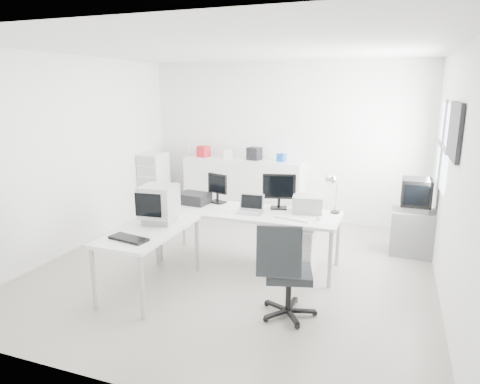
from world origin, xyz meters
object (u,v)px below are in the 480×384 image
(crt_tv, at_px, (416,195))
(sideboard, at_px, (244,188))
(main_desk, at_px, (248,237))
(drawer_pedestal, at_px, (300,248))
(lcd_monitor_large, at_px, (279,192))
(laptop, at_px, (250,204))
(lcd_monitor_small, at_px, (217,189))
(crt_monitor, at_px, (159,206))
(office_chair, at_px, (289,269))
(laser_printer, at_px, (308,204))
(inkjet_printer, at_px, (194,198))
(tv_cabinet, at_px, (412,232))
(side_desk, at_px, (150,259))
(filing_cabinet, at_px, (154,185))

(crt_tv, xyz_separation_m, sideboard, (-2.89, 0.88, -0.33))
(main_desk, relative_size, drawer_pedestal, 4.00)
(lcd_monitor_large, bearing_deg, laptop, -144.47)
(drawer_pedestal, bearing_deg, lcd_monitor_small, 170.91)
(crt_monitor, bearing_deg, drawer_pedestal, 24.08)
(laptop, xyz_separation_m, office_chair, (0.79, -1.05, -0.34))
(laptop, relative_size, crt_tv, 0.74)
(laser_printer, xyz_separation_m, sideboard, (-1.54, 1.82, -0.32))
(inkjet_printer, bearing_deg, laser_printer, 10.56)
(laser_printer, bearing_deg, tv_cabinet, 25.94)
(drawer_pedestal, height_order, lcd_monitor_small, lcd_monitor_small)
(drawer_pedestal, bearing_deg, tv_cabinet, 38.25)
(lcd_monitor_large, bearing_deg, tv_cabinet, 13.47)
(side_desk, distance_m, laptop, 1.43)
(crt_monitor, xyz_separation_m, filing_cabinet, (-1.55, 2.43, -0.37))
(side_desk, xyz_separation_m, lcd_monitor_large, (1.20, 1.35, 0.61))
(tv_cabinet, xyz_separation_m, crt_tv, (0.00, 0.00, 0.55))
(sideboard, relative_size, filing_cabinet, 1.85)
(laptop, height_order, tv_cabinet, laptop)
(laptop, bearing_deg, filing_cabinet, 142.18)
(lcd_monitor_large, bearing_deg, filing_cabinet, 140.23)
(inkjet_printer, xyz_separation_m, office_chair, (1.69, -1.25, -0.30))
(lcd_monitor_large, relative_size, laser_printer, 1.20)
(side_desk, distance_m, lcd_monitor_large, 1.91)
(lcd_monitor_small, height_order, laptop, lcd_monitor_small)
(inkjet_printer, bearing_deg, crt_monitor, -83.73)
(crt_monitor, xyz_separation_m, tv_cabinet, (2.95, 2.01, -0.63))
(drawer_pedestal, distance_m, office_chair, 1.23)
(lcd_monitor_large, xyz_separation_m, office_chair, (0.49, -1.40, -0.46))
(office_chair, height_order, tv_cabinet, office_chair)
(side_desk, bearing_deg, laser_printer, 39.52)
(main_desk, distance_m, drawer_pedestal, 0.71)
(inkjet_printer, distance_m, laser_printer, 1.60)
(lcd_monitor_small, distance_m, crt_tv, 2.80)
(inkjet_printer, relative_size, sideboard, 0.19)
(laptop, bearing_deg, crt_monitor, -143.48)
(side_desk, height_order, laser_printer, laser_printer)
(lcd_monitor_small, height_order, sideboard, lcd_monitor_small)
(office_chair, distance_m, crt_tv, 2.65)
(side_desk, xyz_separation_m, laser_printer, (1.60, 1.32, 0.49))
(crt_monitor, bearing_deg, main_desk, 38.94)
(drawer_pedestal, bearing_deg, lcd_monitor_large, 150.26)
(drawer_pedestal, relative_size, filing_cabinet, 0.51)
(drawer_pedestal, bearing_deg, crt_monitor, -149.86)
(side_desk, xyz_separation_m, lcd_monitor_small, (0.30, 1.35, 0.58))
(main_desk, xyz_separation_m, laser_printer, (0.75, 0.22, 0.49))
(crt_tv, xyz_separation_m, filing_cabinet, (-4.50, 0.43, -0.29))
(side_desk, height_order, drawer_pedestal, side_desk)
(side_desk, xyz_separation_m, office_chair, (1.69, -0.05, 0.15))
(crt_tv, bearing_deg, sideboard, 163.05)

